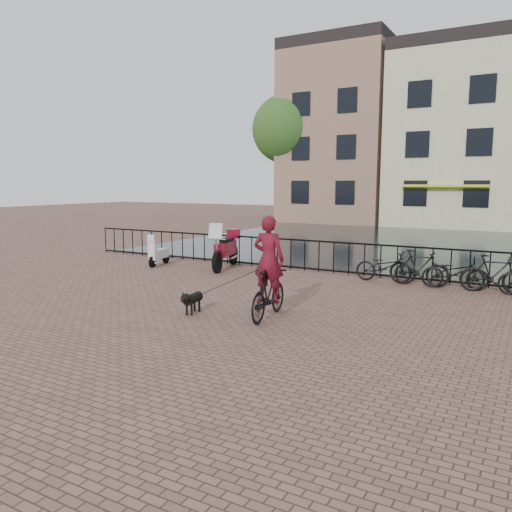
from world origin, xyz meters
The scene contains 14 objects.
ground centered at (0.00, 0.00, 0.00)m, with size 100.00×100.00×0.00m, color brown.
canal_water centered at (0.00, 17.30, 0.00)m, with size 20.00×20.00×0.00m, color black.
railing centered at (0.00, 8.00, 0.50)m, with size 20.00×0.05×1.02m.
canal_house_left centered at (-7.50, 30.00, 6.40)m, with size 7.50×9.00×12.80m.
canal_house_mid centered at (0.50, 30.00, 5.90)m, with size 8.00×9.50×11.80m.
tree_far_left centered at (-11.00, 27.00, 6.73)m, with size 5.04×5.04×9.27m.
cyclist centered at (0.70, 2.31, 0.97)m, with size 0.86×1.92×2.56m.
dog centered at (-0.94, 1.84, 0.27)m, with size 0.37×0.82×0.54m.
motorcycle centered at (-3.49, 7.10, 0.82)m, with size 1.12×2.35×1.63m.
scooter centered at (-5.86, 6.50, 0.58)m, with size 0.61×1.29×1.15m.
parked_bike_0 centered at (1.80, 7.40, 0.45)m, with size 0.60×1.72×0.90m, color black.
parked_bike_1 centered at (2.75, 7.40, 0.50)m, with size 0.47×1.66×1.00m, color black.
parked_bike_2 centered at (3.70, 7.40, 0.45)m, with size 0.60×1.72×0.90m, color black.
parked_bike_3 centered at (4.65, 7.40, 0.50)m, with size 0.47×1.66×1.00m, color black.
Camera 1 is at (5.54, -6.80, 2.86)m, focal length 35.00 mm.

